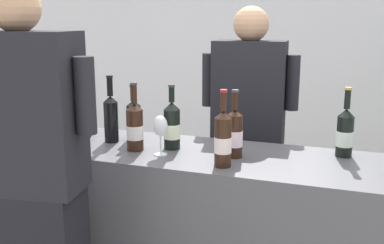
% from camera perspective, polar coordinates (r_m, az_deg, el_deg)
% --- Properties ---
extents(wall_back, '(8.00, 0.10, 2.80)m').
position_cam_1_polar(wall_back, '(4.70, 10.78, 9.89)').
color(wall_back, white).
rests_on(wall_back, ground_plane).
extents(counter, '(2.31, 0.59, 0.97)m').
position_cam_1_polar(counter, '(2.44, -0.38, -14.70)').
color(counter, '#4C4C51').
rests_on(counter, ground_plane).
extents(wine_bottle_0, '(0.07, 0.07, 0.36)m').
position_cam_1_polar(wine_bottle_0, '(2.44, -10.12, 0.66)').
color(wine_bottle_0, black).
rests_on(wine_bottle_0, counter).
extents(wine_bottle_1, '(0.08, 0.08, 0.34)m').
position_cam_1_polar(wine_bottle_1, '(2.57, -13.52, 0.97)').
color(wine_bottle_1, black).
rests_on(wine_bottle_1, counter).
extents(wine_bottle_2, '(0.08, 0.08, 0.36)m').
position_cam_1_polar(wine_bottle_2, '(2.62, -16.34, 0.98)').
color(wine_bottle_2, black).
rests_on(wine_bottle_2, counter).
extents(wine_bottle_3, '(0.08, 0.08, 0.30)m').
position_cam_1_polar(wine_bottle_3, '(2.46, -7.30, 0.24)').
color(wine_bottle_3, black).
rests_on(wine_bottle_3, counter).
extents(wine_bottle_4, '(0.08, 0.08, 0.35)m').
position_cam_1_polar(wine_bottle_4, '(2.00, 3.90, -2.10)').
color(wine_bottle_4, black).
rests_on(wine_bottle_4, counter).
extents(wine_bottle_5, '(0.07, 0.07, 0.34)m').
position_cam_1_polar(wine_bottle_5, '(2.69, -13.19, 1.37)').
color(wine_bottle_5, black).
rests_on(wine_bottle_5, counter).
extents(wine_bottle_6, '(0.08, 0.08, 0.33)m').
position_cam_1_polar(wine_bottle_6, '(2.28, -2.54, -0.48)').
color(wine_bottle_6, black).
rests_on(wine_bottle_6, counter).
extents(wine_bottle_7, '(0.08, 0.08, 0.34)m').
position_cam_1_polar(wine_bottle_7, '(2.27, -7.18, -0.61)').
color(wine_bottle_7, black).
rests_on(wine_bottle_7, counter).
extents(wine_bottle_8, '(0.08, 0.08, 0.32)m').
position_cam_1_polar(wine_bottle_8, '(2.15, 5.34, -1.42)').
color(wine_bottle_8, black).
rests_on(wine_bottle_8, counter).
extents(wine_bottle_9, '(0.08, 0.08, 0.33)m').
position_cam_1_polar(wine_bottle_9, '(2.27, 18.63, -1.28)').
color(wine_bottle_9, black).
rests_on(wine_bottle_9, counter).
extents(wine_glass, '(0.07, 0.07, 0.19)m').
position_cam_1_polar(wine_glass, '(2.17, -3.99, -0.68)').
color(wine_glass, silver).
rests_on(wine_glass, counter).
extents(person_server, '(0.58, 0.27, 1.69)m').
position_cam_1_polar(person_server, '(2.83, 6.99, -3.50)').
color(person_server, black).
rests_on(person_server, ground_plane).
extents(person_guest, '(0.59, 0.31, 1.75)m').
position_cam_1_polar(person_guest, '(2.03, -19.44, -9.97)').
color(person_guest, black).
rests_on(person_guest, ground_plane).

